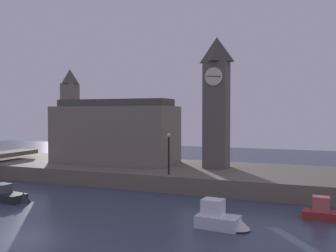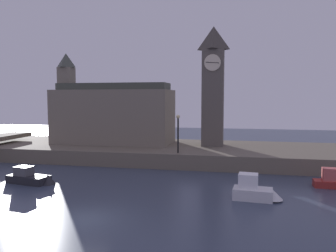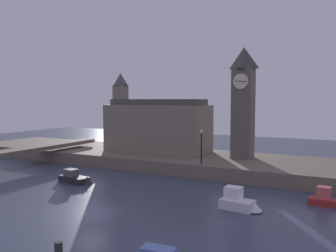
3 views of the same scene
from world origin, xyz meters
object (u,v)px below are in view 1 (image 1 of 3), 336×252
object	(u,v)px
parliament_hall	(113,131)
boat_barge_dark	(10,196)
boat_dinghy_red	(331,213)
boat_ferry_white	(221,219)
streetlamp	(169,149)
clock_tower	(217,100)

from	to	relation	value
parliament_hall	boat_barge_dark	bearing A→B (deg)	-95.04
parliament_hall	boat_barge_dark	distance (m)	14.97
parliament_hall	boat_barge_dark	world-z (taller)	parliament_hall
boat_dinghy_red	boat_ferry_white	distance (m)	7.71
streetlamp	boat_barge_dark	size ratio (longest dim) A/B	0.87
streetlamp	boat_ferry_white	distance (m)	11.92
streetlamp	boat_ferry_white	world-z (taller)	streetlamp
boat_dinghy_red	boat_barge_dark	bearing A→B (deg)	-171.53
streetlamp	boat_barge_dark	xyz separation A→B (m)	(-10.41, -8.26, -3.41)
boat_barge_dark	boat_dinghy_red	world-z (taller)	boat_dinghy_red
parliament_hall	streetlamp	bearing A→B (deg)	-32.98
streetlamp	boat_barge_dark	distance (m)	13.72
clock_tower	boat_barge_dark	world-z (taller)	clock_tower
clock_tower	boat_ferry_white	bearing A→B (deg)	-74.86
streetlamp	boat_ferry_white	bearing A→B (deg)	-52.53
boat_dinghy_red	boat_ferry_white	size ratio (longest dim) A/B	1.06
boat_barge_dark	boat_dinghy_red	bearing A→B (deg)	8.47
boat_dinghy_red	parliament_hall	bearing A→B (deg)	154.61
clock_tower	parliament_hall	world-z (taller)	clock_tower
parliament_hall	boat_ferry_white	xyz separation A→B (m)	(16.13, -15.04, -4.40)
clock_tower	boat_dinghy_red	distance (m)	16.89
parliament_hall	boat_dinghy_red	distance (m)	25.30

